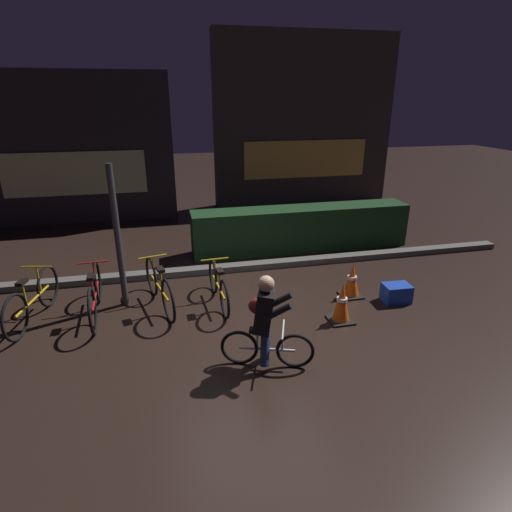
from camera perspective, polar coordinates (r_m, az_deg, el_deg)
ground_plane at (r=6.26m, az=-0.56°, el=-9.81°), size 40.00×40.00×0.00m
sidewalk_curb at (r=8.17m, az=-3.89°, el=-1.64°), size 12.00×0.24×0.12m
hedge_row at (r=9.26m, az=6.20°, el=3.79°), size 4.80×0.70×0.94m
storefront_left at (r=12.00m, az=-23.71°, el=13.14°), size 5.02×0.54×3.81m
storefront_right at (r=13.20m, az=6.62°, el=17.73°), size 5.45×0.54×4.93m
street_post at (r=6.80m, az=-18.38°, el=2.33°), size 0.10×0.10×2.30m
parked_bike_leftmost at (r=7.12m, az=-28.25°, el=-5.28°), size 0.48×1.68×0.78m
parked_bike_left_mid at (r=6.88m, az=-21.16°, el=-4.95°), size 0.46×1.72×0.79m
parked_bike_center_left at (r=6.84m, az=-13.09°, el=-4.15°), size 0.52×1.69×0.79m
parked_bike_center_right at (r=6.81m, az=-5.16°, el=-4.12°), size 0.46×1.54×0.71m
traffic_cone_near at (r=6.42m, az=11.66°, el=-6.27°), size 0.36×0.36×0.65m
traffic_cone_far at (r=7.24m, az=12.99°, el=-3.27°), size 0.36×0.36×0.60m
blue_crate at (r=7.32m, az=18.65°, el=-4.83°), size 0.46×0.34×0.30m
cyclist at (r=5.18m, az=1.29°, el=-8.90°), size 1.14×0.63×1.25m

